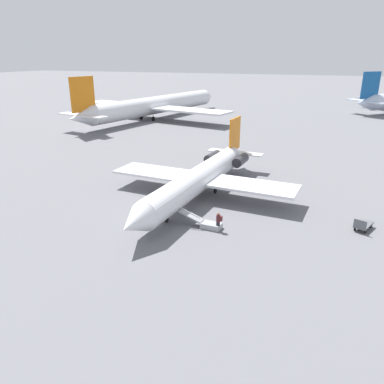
# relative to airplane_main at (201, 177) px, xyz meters

# --- Properties ---
(ground_plane) EXTENTS (600.00, 600.00, 0.00)m
(ground_plane) POSITION_rel_airplane_main_xyz_m (0.93, -0.04, -2.12)
(ground_plane) COLOR slate
(airplane_main) EXTENTS (28.25, 21.10, 7.07)m
(airplane_main) POSITION_rel_airplane_main_xyz_m (0.00, 0.00, 0.00)
(airplane_main) COLOR silver
(airplane_main) RESTS_ON ground
(airplane_far_right) EXTENTS (53.96, 41.75, 10.98)m
(airplane_far_right) POSITION_rel_airplane_main_xyz_m (-46.94, -30.23, 1.15)
(airplane_far_right) COLOR silver
(airplane_far_right) RESTS_ON ground
(boarding_stairs) EXTENTS (1.19, 4.06, 1.74)m
(boarding_stairs) POSITION_rel_airplane_main_xyz_m (7.62, 3.52, -1.74)
(boarding_stairs) COLOR #99999E
(boarding_stairs) RESTS_ON ground
(passenger) EXTENTS (0.36, 0.55, 1.74)m
(passenger) POSITION_rel_airplane_main_xyz_m (7.84, 4.68, -1.12)
(passenger) COLOR #23232D
(passenger) RESTS_ON ground
(luggage_cart) EXTENTS (2.44, 1.78, 1.22)m
(luggage_cart) POSITION_rel_airplane_main_xyz_m (2.71, 16.55, -1.66)
(luggage_cart) COLOR #595B60
(luggage_cart) RESTS_ON ground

